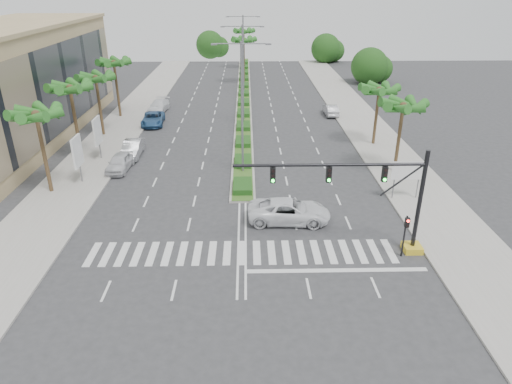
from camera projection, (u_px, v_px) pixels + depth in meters
ground at (242, 253)px, 30.66m from camera, size 160.00×160.00×0.00m
footpath_right at (384, 150)px, 49.06m from camera, size 6.00×120.00×0.15m
footpath_left at (100, 152)px, 48.46m from camera, size 6.00×120.00×0.15m
median at (244, 97)px, 71.41m from camera, size 2.20×75.00×0.20m
median_grass at (244, 96)px, 71.36m from camera, size 1.80×75.00×0.04m
building at (12, 85)px, 51.19m from camera, size 12.00×36.00×12.00m
signal_gantry at (385, 205)px, 29.38m from camera, size 12.60×1.20×7.20m
pedestrian_signal at (406, 230)px, 29.39m from camera, size 0.28×0.36×3.00m
direction_sign at (408, 172)px, 37.13m from camera, size 2.70×0.11×3.40m
billboard_near at (77, 152)px, 40.01m from camera, size 0.18×2.10×4.35m
billboard_far at (97, 131)px, 45.45m from camera, size 0.18×2.10×4.35m
palm_left_near at (36, 117)px, 36.58m from camera, size 4.57×4.68×7.55m
palm_left_mid at (70, 90)px, 43.67m from camera, size 4.57×4.68×7.95m
palm_left_far at (96, 80)px, 51.17m from camera, size 4.57×4.68×7.35m
palm_left_end at (114, 64)px, 58.26m from camera, size 4.57×4.68×7.75m
palm_right_near at (403, 108)px, 41.02m from camera, size 4.57×4.68×7.05m
palm_right_far at (379, 92)px, 48.39m from camera, size 4.57×4.68×6.75m
palm_median_a at (243, 42)px, 77.50m from camera, size 4.57×4.68×8.05m
palm_median_b at (244, 33)px, 91.09m from camera, size 4.57×4.68×8.05m
streetlight_near at (242, 102)px, 40.48m from camera, size 5.10×0.25×12.00m
streetlight_mid at (243, 70)px, 54.99m from camera, size 5.10×0.25×12.00m
streetlight_far at (243, 51)px, 69.49m from camera, size 5.10×0.25×12.00m
car_parked_a at (120, 162)px, 43.67m from camera, size 2.15×4.76×1.59m
car_parked_b at (133, 148)px, 47.25m from camera, size 1.76×4.94×1.62m
car_parked_c at (153, 119)px, 57.50m from camera, size 2.94×5.73×1.55m
car_parked_d at (159, 106)px, 63.30m from camera, size 2.73×5.59×1.57m
car_crossing at (289, 211)px, 34.33m from camera, size 6.36×3.20×1.72m
car_right at (331, 110)px, 61.63m from camera, size 1.64×4.47×1.46m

